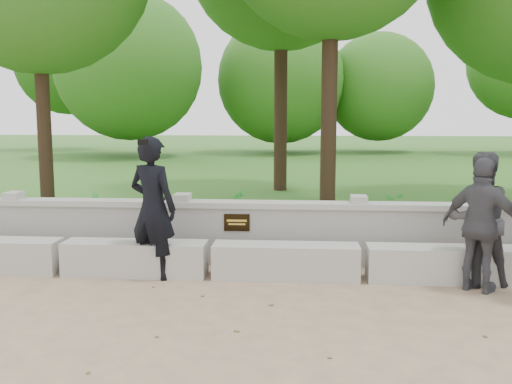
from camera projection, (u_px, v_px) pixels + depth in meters
The scene contains 11 objects.
ground at pixel (180, 330), 5.66m from camera, with size 80.00×80.00×0.00m, color tan.
lawn at pixel (265, 173), 19.47m from camera, with size 40.00×22.00×0.25m, color #265F20.
concrete_bench at pixel (210, 260), 7.50m from camera, with size 11.90×0.45×0.45m.
parapet_wall at pixel (217, 231), 8.16m from camera, with size 12.50×0.35×0.90m.
man_main at pixel (153, 208), 7.36m from camera, with size 0.79×0.74×1.85m.
visitor_left at pixel (479, 219), 7.07m from camera, with size 0.89×0.74×1.67m.
visitor_right at pixel (482, 225), 6.80m from camera, with size 1.00×0.89×1.62m.
shrub_a at pixel (96, 213), 8.99m from camera, with size 0.34×0.23×0.65m, color #2D862D.
shrub_b at pixel (178, 210), 9.73m from camera, with size 0.29×0.23×0.52m, color #2D862D.
shrub_c at pixel (403, 217), 8.63m from camera, with size 0.59×0.51×0.65m, color #2D862D.
shrub_d at pixel (238, 207), 9.72m from camera, with size 0.34×0.30×0.61m, color #2D862D.
Camera 1 is at (1.16, -5.35, 2.13)m, focal length 40.00 mm.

